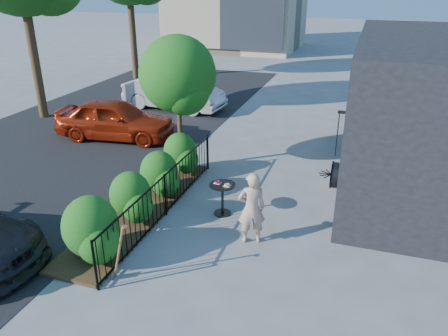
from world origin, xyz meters
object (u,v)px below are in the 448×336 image
(patio_tree, at_px, (179,79))
(car_silver, at_px, (174,92))
(cafe_table, at_px, (222,194))
(woman, at_px, (252,208))
(car_red, at_px, (115,119))
(shovel, at_px, (118,255))

(patio_tree, xyz_separation_m, car_silver, (-3.02, 6.09, -2.01))
(cafe_table, distance_m, woman, 1.41)
(woman, bearing_deg, car_red, -61.10)
(cafe_table, xyz_separation_m, shovel, (-1.06, -3.09, 0.01))
(cafe_table, bearing_deg, woman, -44.54)
(shovel, relative_size, car_red, 0.30)
(woman, xyz_separation_m, car_silver, (-6.05, 9.33, -0.08))
(car_red, bearing_deg, cafe_table, -133.40)
(shovel, bearing_deg, car_silver, 109.25)
(car_red, distance_m, car_silver, 4.27)
(patio_tree, relative_size, car_silver, 0.87)
(woman, height_order, shovel, woman)
(shovel, bearing_deg, car_red, 121.46)
(cafe_table, xyz_separation_m, car_red, (-5.46, 4.10, 0.16))
(patio_tree, bearing_deg, woman, -46.91)
(patio_tree, distance_m, cafe_table, 3.76)
(shovel, bearing_deg, patio_tree, 100.40)
(patio_tree, height_order, woman, patio_tree)
(woman, bearing_deg, patio_tree, -69.80)
(woman, bearing_deg, shovel, 23.11)
(patio_tree, height_order, shovel, patio_tree)
(cafe_table, relative_size, shovel, 0.67)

